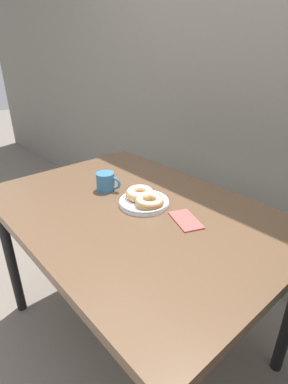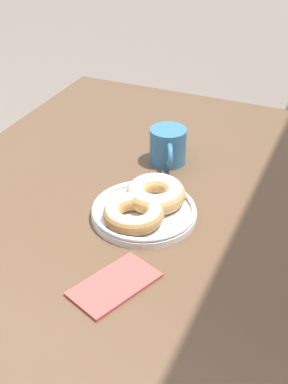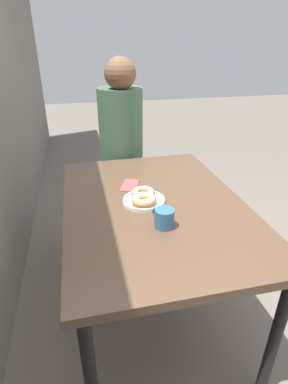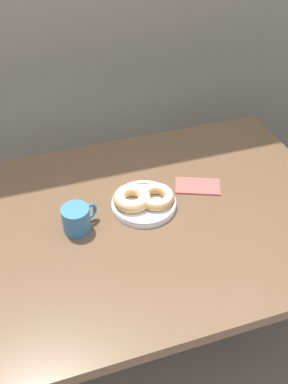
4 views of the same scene
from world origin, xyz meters
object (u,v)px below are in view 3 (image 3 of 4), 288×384
at_px(coffee_mug, 164,218).
at_px(napkin, 130,185).
at_px(donut_plate, 144,198).
at_px(person_figure, 121,152).
at_px(dining_table, 154,215).

xyz_separation_m(coffee_mug, napkin, (0.43, 0.07, -0.04)).
relative_size(donut_plate, coffee_mug, 1.92).
height_order(coffee_mug, person_figure, person_figure).
relative_size(coffee_mug, person_figure, 0.08).
distance_m(donut_plate, person_figure, 0.84).
bearing_deg(donut_plate, napkin, 8.93).
height_order(dining_table, donut_plate, donut_plate).
distance_m(donut_plate, coffee_mug, 0.23).
relative_size(dining_table, napkin, 7.31).
distance_m(dining_table, donut_plate, 0.11).
bearing_deg(coffee_mug, napkin, 9.39).
distance_m(dining_table, coffee_mug, 0.25).
relative_size(donut_plate, napkin, 1.28).
relative_size(dining_table, donut_plate, 5.70).
bearing_deg(person_figure, dining_table, -177.71).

